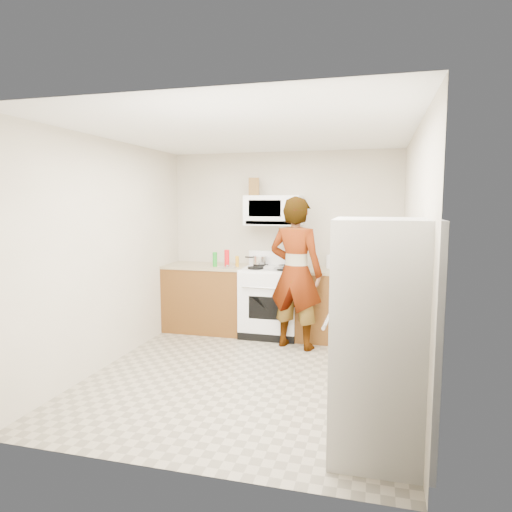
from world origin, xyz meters
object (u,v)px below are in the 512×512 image
(gas_range, at_px, (271,300))
(kettle, at_px, (332,262))
(person, at_px, (296,273))
(fridge, at_px, (382,339))
(saucepan, at_px, (260,260))
(microwave, at_px, (274,210))

(gas_range, bearing_deg, kettle, 9.88)
(person, distance_m, fridge, 2.46)
(gas_range, relative_size, kettle, 6.42)
(person, bearing_deg, kettle, -109.70)
(gas_range, height_order, fridge, fridge)
(person, height_order, fridge, person)
(saucepan, bearing_deg, microwave, -11.35)
(fridge, height_order, kettle, fridge)
(person, relative_size, fridge, 1.11)
(person, xyz_separation_m, kettle, (0.38, 0.58, 0.08))
(gas_range, distance_m, saucepan, 0.58)
(gas_range, distance_m, microwave, 1.22)
(person, distance_m, saucepan, 0.86)
(person, bearing_deg, saucepan, -31.22)
(gas_range, bearing_deg, fridge, -61.99)
(kettle, bearing_deg, saucepan, -175.61)
(fridge, bearing_deg, saucepan, 119.09)
(person, xyz_separation_m, fridge, (1.01, -2.24, -0.09))
(fridge, bearing_deg, microwave, 116.34)
(fridge, height_order, saucepan, fridge)
(kettle, height_order, saucepan, kettle)
(gas_range, relative_size, microwave, 1.49)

